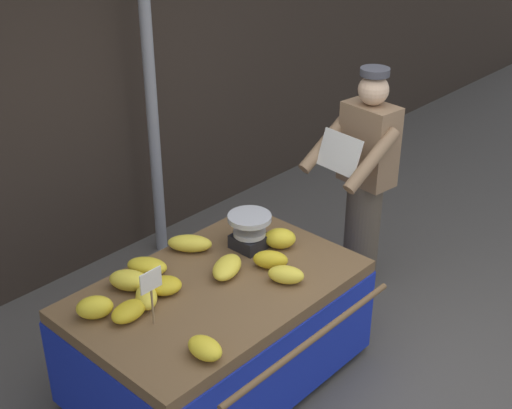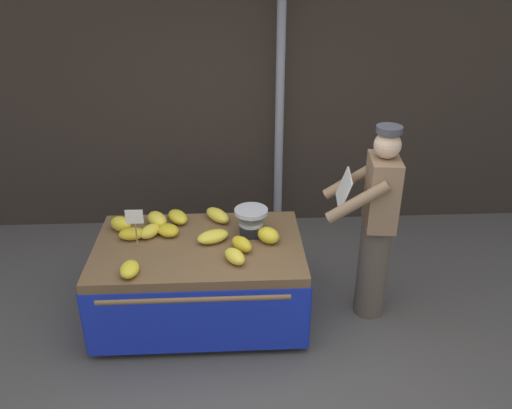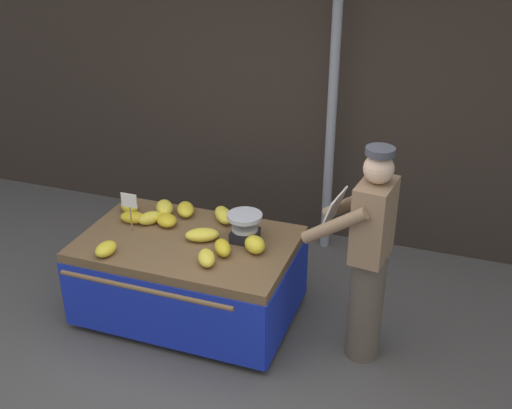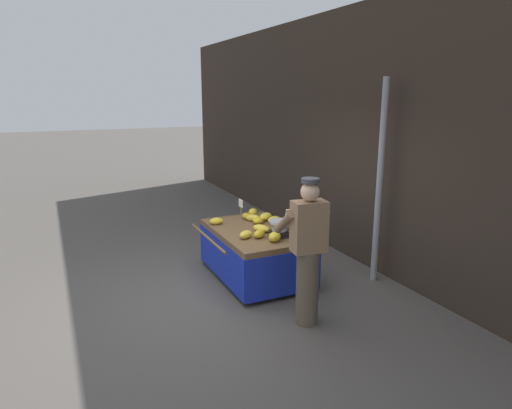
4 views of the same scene
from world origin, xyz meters
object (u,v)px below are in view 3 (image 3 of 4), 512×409
object	(u,v)px
banana_bunch_1	(150,218)
banana_bunch_2	(207,258)
weighing_scale	(245,227)
banana_bunch_6	(133,217)
banana_bunch_10	(223,248)
banana_bunch_8	(202,235)
banana_bunch_4	(164,208)
banana_bunch_11	(186,209)
vendor_person	(368,256)
street_pole	(332,112)
banana_bunch_0	(223,215)
banana_bunch_3	(130,206)
banana_bunch_9	(255,244)
banana_bunch_7	(106,249)
banana_cart	(188,260)
banana_bunch_5	(167,220)
price_sign	(129,204)

from	to	relation	value
banana_bunch_1	banana_bunch_2	bearing A→B (deg)	-31.21
banana_bunch_2	weighing_scale	bearing A→B (deg)	71.45
banana_bunch_6	banana_bunch_10	xyz separation A→B (m)	(0.91, -0.23, 0.01)
weighing_scale	banana_bunch_8	size ratio (longest dim) A/B	1.03
banana_bunch_4	banana_bunch_11	distance (m)	0.18
vendor_person	banana_bunch_2	bearing A→B (deg)	-167.51
street_pole	banana_bunch_0	size ratio (longest dim) A/B	9.87
banana_bunch_1	banana_bunch_3	size ratio (longest dim) A/B	1.05
banana_bunch_9	banana_bunch_7	bearing A→B (deg)	-158.29
banana_cart	banana_bunch_7	distance (m)	0.68
weighing_scale	banana_bunch_2	xyz separation A→B (m)	(-0.15, -0.43, -0.07)
banana_cart	banana_bunch_5	world-z (taller)	banana_bunch_5
banana_bunch_3	banana_bunch_0	bearing A→B (deg)	9.34
weighing_scale	banana_bunch_5	distance (m)	0.71
street_pole	banana_bunch_10	world-z (taller)	street_pole
banana_bunch_10	banana_bunch_11	world-z (taller)	banana_bunch_10
banana_cart	banana_bunch_1	size ratio (longest dim) A/B	8.19
banana_bunch_4	banana_bunch_10	bearing A→B (deg)	-31.76
banana_bunch_5	banana_bunch_10	distance (m)	0.67
vendor_person	banana_bunch_0	bearing A→B (deg)	161.88
banana_cart	banana_bunch_11	bearing A→B (deg)	116.70
banana_bunch_6	banana_bunch_1	bearing A→B (deg)	10.88
banana_bunch_3	banana_bunch_10	size ratio (longest dim) A/B	0.94
street_pole	weighing_scale	distance (m)	1.51
vendor_person	banana_bunch_1	bearing A→B (deg)	174.76
banana_cart	banana_bunch_9	xyz separation A→B (m)	(0.58, 0.01, 0.25)
banana_bunch_6	vendor_person	size ratio (longest dim) A/B	0.13
banana_bunch_0	banana_bunch_6	bearing A→B (deg)	-158.21
banana_bunch_3	banana_bunch_4	world-z (taller)	banana_bunch_3
banana_bunch_8	banana_bunch_5	bearing A→B (deg)	161.44
banana_cart	banana_bunch_2	xyz separation A→B (m)	(0.30, -0.28, 0.24)
price_sign	weighing_scale	bearing A→B (deg)	10.16
banana_cart	banana_bunch_4	xyz separation A→B (m)	(-0.38, 0.34, 0.25)
banana_bunch_10	banana_bunch_1	bearing A→B (deg)	161.64
banana_bunch_7	vendor_person	world-z (taller)	vendor_person
banana_bunch_1	banana_bunch_10	size ratio (longest dim) A/B	0.98
banana_bunch_11	price_sign	bearing A→B (deg)	-125.26
banana_bunch_1	banana_bunch_9	xyz separation A→B (m)	(0.99, -0.14, 0.01)
banana_bunch_0	banana_bunch_6	xyz separation A→B (m)	(-0.71, -0.28, -0.01)
vendor_person	banana_bunch_6	bearing A→B (deg)	175.93
banana_bunch_0	vendor_person	world-z (taller)	vendor_person
banana_bunch_10	vendor_person	bearing A→B (deg)	4.28
banana_bunch_8	banana_bunch_11	size ratio (longest dim) A/B	1.09
price_sign	banana_bunch_8	distance (m)	0.65
banana_bunch_9	banana_bunch_4	bearing A→B (deg)	160.63
banana_bunch_4	banana_bunch_5	world-z (taller)	banana_bunch_4
banana_bunch_7	vendor_person	distance (m)	1.99
weighing_scale	banana_bunch_10	size ratio (longest dim) A/B	1.30
weighing_scale	banana_bunch_0	world-z (taller)	weighing_scale
banana_bunch_11	vendor_person	distance (m)	1.71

